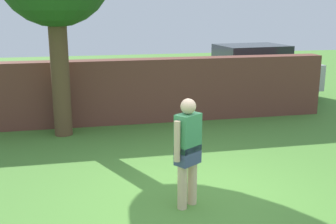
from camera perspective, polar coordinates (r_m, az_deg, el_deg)
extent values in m
plane|color=#4C8433|center=(6.59, 3.71, -11.72)|extent=(40.00, 40.00, 0.00)
cube|color=brown|center=(10.57, -11.11, 2.51)|extent=(12.40, 0.50, 1.60)
cylinder|color=brown|center=(9.71, -14.32, 5.48)|extent=(0.40, 0.40, 2.98)
cylinder|color=beige|center=(6.31, 3.29, -8.69)|extent=(0.14, 0.14, 0.85)
cylinder|color=beige|center=(6.16, 1.94, -9.27)|extent=(0.14, 0.14, 0.85)
cube|color=#3F4C72|center=(6.10, 2.66, -5.73)|extent=(0.42, 0.38, 0.28)
cube|color=#3F8C59|center=(6.00, 2.70, -2.81)|extent=(0.42, 0.38, 0.55)
sphere|color=beige|center=(5.90, 2.74, 0.77)|extent=(0.22, 0.22, 0.22)
cylinder|color=beige|center=(6.19, 4.06, -3.04)|extent=(0.09, 0.09, 0.58)
cylinder|color=beige|center=(5.86, 1.24, -3.98)|extent=(0.09, 0.09, 0.58)
cube|color=#B7B7BC|center=(13.37, 11.01, 4.57)|extent=(4.36, 2.13, 0.80)
cube|color=#1E2328|center=(13.28, 11.15, 7.55)|extent=(2.15, 1.70, 0.60)
cylinder|color=black|center=(12.09, 7.21, 1.79)|extent=(0.66, 0.29, 0.64)
cylinder|color=black|center=(13.61, 4.15, 3.24)|extent=(0.66, 0.29, 0.64)
cylinder|color=black|center=(13.47, 17.78, 2.49)|extent=(0.66, 0.29, 0.64)
cylinder|color=black|center=(14.85, 13.97, 3.77)|extent=(0.66, 0.29, 0.64)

